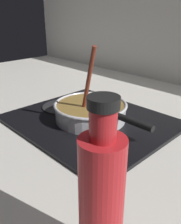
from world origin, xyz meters
TOP-DOWN VIEW (x-y plane):
  - ground at (0.00, 0.00)m, footprint 2.40×1.60m
  - backsplash_wall at (0.00, 0.79)m, footprint 2.40×0.02m
  - hob_plate at (0.05, 0.10)m, footprint 0.56×0.48m
  - burner_ring at (0.05, 0.10)m, footprint 0.18×0.18m
  - spare_burner at (-0.12, 0.10)m, footprint 0.17×0.17m
  - cooking_pan at (0.05, 0.10)m, footprint 0.39×0.27m
  - sauce_bottle at (0.45, -0.26)m, footprint 0.07×0.07m

SIDE VIEW (x-z plane):
  - ground at x=0.00m, z-range -0.04..0.00m
  - hob_plate at x=0.05m, z-range 0.00..0.01m
  - spare_burner at x=-0.12m, z-range 0.01..0.02m
  - burner_ring at x=0.05m, z-range 0.01..0.02m
  - cooking_pan at x=0.05m, z-range -0.09..0.19m
  - sauce_bottle at x=0.45m, z-range -0.02..0.28m
  - backsplash_wall at x=0.00m, z-range 0.00..0.55m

